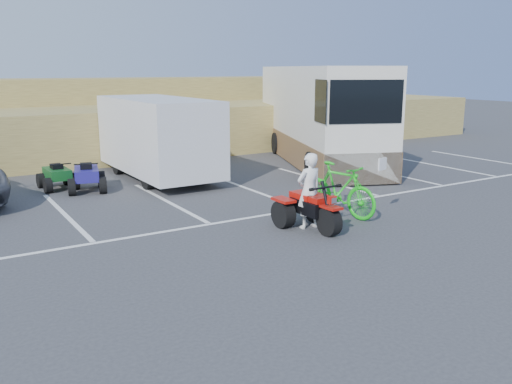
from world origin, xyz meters
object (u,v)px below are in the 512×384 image
rider (309,191)px  rv_motorhome (318,121)px  quad_atv_blue (88,191)px  quad_atv_green (58,189)px  red_trike_atv (312,229)px  cargo_trailer (158,136)px  green_dirt_bike (339,189)px

rider → rv_motorhome: 9.38m
quad_atv_blue → quad_atv_green: 1.04m
red_trike_atv → quad_atv_green: red_trike_atv is taller
rv_motorhome → cargo_trailer: bearing=-157.8°
rider → red_trike_atv: bearing=90.0°
green_dirt_bike → cargo_trailer: (-2.03, 6.71, 0.76)m
red_trike_atv → rv_motorhome: rv_motorhome is taller
cargo_trailer → quad_atv_green: (-3.23, 0.06, -1.42)m
green_dirt_bike → cargo_trailer: 7.06m
red_trike_atv → quad_atv_green: (-3.97, 7.40, 0.00)m
red_trike_atv → green_dirt_bike: 1.57m
rv_motorhome → quad_atv_green: 9.99m
rider → green_dirt_bike: rider is taller
rider → quad_atv_blue: rider is taller
red_trike_atv → quad_atv_blue: size_ratio=1.18×
green_dirt_bike → quad_atv_blue: bearing=116.1°
red_trike_atv → green_dirt_bike: (1.29, 0.62, 0.65)m
green_dirt_bike → quad_atv_green: size_ratio=1.68×
rider → cargo_trailer: (-0.74, 7.19, 0.55)m
green_dirt_bike → rv_motorhome: 8.25m
rider → quad_atv_green: rider is taller
rider → quad_atv_green: bearing=-62.2°
rider → quad_atv_green: (-3.97, 7.25, -0.86)m
rv_motorhome → quad_atv_green: size_ratio=7.86×
green_dirt_bike → cargo_trailer: bearing=95.5°
quad_atv_blue → rider: bearing=-49.4°
rider → rv_motorhome: (5.89, 7.26, 0.69)m
red_trike_atv → rider: (-0.00, 0.15, 0.86)m
quad_atv_blue → red_trike_atv: bearing=-49.9°
red_trike_atv → cargo_trailer: size_ratio=0.30×
green_dirt_bike → rv_motorhome: rv_motorhome is taller
quad_atv_green → quad_atv_blue: bearing=-51.7°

